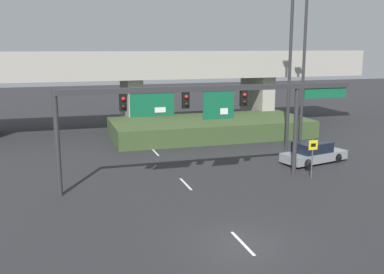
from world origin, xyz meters
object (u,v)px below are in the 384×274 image
(signal_gantry, at_px, (205,104))
(highway_light_pole_far, at_px, (291,36))
(parked_sedan_near_right, at_px, (313,153))
(highway_light_pole_near, at_px, (304,54))
(speed_limit_sign, at_px, (313,153))

(signal_gantry, xyz_separation_m, highway_light_pole_far, (8.91, 6.34, 4.06))
(highway_light_pole_far, distance_m, parked_sedan_near_right, 9.10)
(highway_light_pole_near, height_order, highway_light_pole_far, highway_light_pole_far)
(speed_limit_sign, relative_size, highway_light_pole_near, 0.18)
(highway_light_pole_far, height_order, parked_sedan_near_right, highway_light_pole_far)
(signal_gantry, bearing_deg, parked_sedan_near_right, 14.66)
(signal_gantry, relative_size, speed_limit_sign, 7.23)
(signal_gantry, relative_size, highway_light_pole_near, 1.28)
(speed_limit_sign, distance_m, highway_light_pole_near, 12.05)
(speed_limit_sign, bearing_deg, signal_gantry, 169.85)
(speed_limit_sign, xyz_separation_m, highway_light_pole_near, (4.70, 9.45, 5.82))
(highway_light_pole_far, relative_size, parked_sedan_near_right, 3.33)
(speed_limit_sign, bearing_deg, highway_light_pole_far, 72.57)
(highway_light_pole_near, bearing_deg, speed_limit_sign, -116.43)
(highway_light_pole_near, relative_size, parked_sedan_near_right, 2.78)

